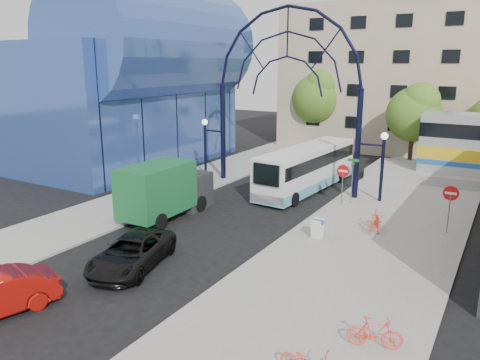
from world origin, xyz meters
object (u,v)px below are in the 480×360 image
Objects in this scene: street_name_sign at (353,171)px; tree_north_b at (319,96)px; sandwich_board at (317,226)px; tree_north_a at (415,111)px; bike_near_a at (378,221)px; stop_sign at (343,175)px; city_bus at (307,168)px; bike_near_b at (374,221)px; gateway_arch at (287,62)px; do_not_enter_sign at (450,198)px; bike_far_b at (375,333)px; black_suv at (132,253)px; green_truck at (166,190)px.

tree_north_b is (-9.08, 17.33, 3.14)m from street_name_sign.
sandwich_board is 0.14× the size of tree_north_a.
bike_near_a is (11.75, -21.19, -4.67)m from tree_north_b.
tree_north_b reaches higher than tree_north_a.
stop_sign is 0.23× the size of city_bus.
bike_near_a is 0.32m from bike_near_b.
gateway_arch reaches higher than do_not_enter_sign.
do_not_enter_sign is at bearing 23.22° from bike_near_b.
bike_near_a is (7.87, -5.27, -7.96)m from gateway_arch.
bike_far_b is (4.35, -27.62, -3.99)m from tree_north_a.
bike_near_b is at bearing -61.65° from tree_north_b.
black_suv is 10.53m from bike_far_b.
stop_sign is 1.39× the size of bike_near_a.
city_bus is at bearing 120.91° from bike_near_a.
stop_sign is at bearing -123.64° from street_name_sign.
do_not_enter_sign is at bearing -24.16° from street_name_sign.
tree_north_a is (0.52, 19.95, 3.86)m from sandwich_board.
bike_near_b is at bearing -50.59° from stop_sign.
sandwich_board is 0.20× the size of black_suv.
city_bus is (-4.16, 8.60, 0.80)m from sandwich_board.
street_name_sign reaches higher than stop_sign.
bike_far_b is (14.35, -31.62, -4.65)m from tree_north_b.
bike_near_b is (7.70, -5.52, -7.90)m from gateway_arch.
tree_north_a is at bearing -21.80° from tree_north_b.
do_not_enter_sign is 1.38× the size of bike_near_a.
tree_north_a is 28.24m from bike_far_b.
green_truck is (-14.11, -4.88, -0.40)m from do_not_enter_sign.
tree_north_a reaches higher than stop_sign.
do_not_enter_sign is 6.36m from street_name_sign.
green_truck is at bearing -138.01° from street_name_sign.
tree_north_b is 1.27× the size of green_truck.
bike_far_b is at bearing -81.05° from tree_north_a.
stop_sign is at bearing 4.99° from bike_far_b.
green_truck reaches higher than city_bus.
gateway_arch is at bearing 160.01° from do_not_enter_sign.
gateway_arch reaches higher than tree_north_b.
bike_near_b is 1.08× the size of bike_far_b.
gateway_arch is 1.95× the size of tree_north_a.
gateway_arch reaches higher than street_name_sign.
city_bus is at bearing -70.89° from tree_north_b.
do_not_enter_sign is 6.85m from sandwich_board.
do_not_enter_sign is 1.49× the size of bike_far_b.
green_truck is (-8.31, -7.48, -0.55)m from street_name_sign.
sandwich_board is at bearing -68.41° from tree_north_b.
green_truck is (-9.24, -20.81, -3.03)m from tree_north_a.
bike_near_b is at bearing -155.25° from do_not_enter_sign.
bike_near_b is 10.54m from bike_far_b.
tree_north_a reaches higher than green_truck.
city_bus is (5.32, -15.35, -3.73)m from tree_north_b.
city_bus is at bearing 21.70° from gateway_arch.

